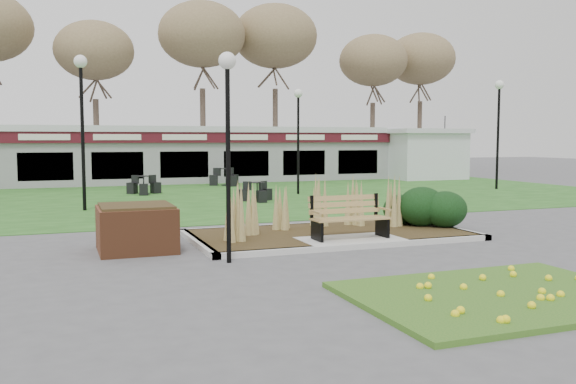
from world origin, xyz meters
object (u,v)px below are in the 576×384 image
object	(u,v)px
brick_planter	(136,228)
lamp_post_far_left	(82,98)
bistro_set_c	(257,195)
lamp_post_far_right	(499,110)
patio_umbrella	(444,151)
bistro_set_d	(226,180)
lamp_post_mid_right	(298,118)
service_hut	(424,153)
park_bench	(348,217)
lamp_post_near_left	(228,110)
bistro_set_b	(144,188)
food_pavilion	(179,154)

from	to	relation	value
brick_planter	lamp_post_far_left	world-z (taller)	lamp_post_far_left
brick_planter	bistro_set_c	world-z (taller)	brick_planter
lamp_post_far_right	patio_umbrella	xyz separation A→B (m)	(2.30, 7.30, -1.98)
bistro_set_d	brick_planter	bearing A→B (deg)	-110.92
lamp_post_mid_right	bistro_set_d	bearing A→B (deg)	106.20
service_hut	lamp_post_mid_right	size ratio (longest dim) A/B	1.03
park_bench	service_hut	xyz separation A→B (m)	(13.50, 17.75, 0.86)
lamp_post_near_left	lamp_post_far_left	bearing A→B (deg)	102.84
bistro_set_c	service_hut	bearing A→B (deg)	34.24
park_bench	lamp_post_far_right	xyz separation A→B (m)	(12.56, 10.45, 2.95)
bistro_set_d	lamp_post_far_left	bearing A→B (deg)	-129.23
lamp_post_near_left	patio_umbrella	world-z (taller)	lamp_post_near_left
lamp_post_far_left	bistro_set_b	world-z (taller)	lamp_post_far_left
service_hut	lamp_post_far_right	bearing A→B (deg)	-97.34
lamp_post_far_right	patio_umbrella	size ratio (longest dim) A/B	1.97
patio_umbrella	bistro_set_d	bearing A→B (deg)	-175.65
lamp_post_far_right	bistro_set_c	world-z (taller)	lamp_post_far_right
bistro_set_b	patio_umbrella	distance (m)	18.03
lamp_post_near_left	lamp_post_far_left	world-z (taller)	lamp_post_far_left
service_hut	bistro_set_d	size ratio (longest dim) A/B	2.86
service_hut	patio_umbrella	size ratio (longest dim) A/B	1.79
brick_planter	lamp_post_near_left	distance (m)	3.26
brick_planter	lamp_post_mid_right	world-z (taller)	lamp_post_mid_right
brick_planter	food_pavilion	distance (m)	19.49
park_bench	bistro_set_c	world-z (taller)	park_bench
bistro_set_c	bistro_set_d	size ratio (longest dim) A/B	0.85
lamp_post_mid_right	patio_umbrella	distance (m)	13.33
lamp_post_mid_right	bistro_set_c	xyz separation A→B (m)	(-2.45, -2.15, -2.87)
food_pavilion	lamp_post_far_right	bearing A→B (deg)	-36.40
bistro_set_c	bistro_set_d	distance (m)	7.66
lamp_post_near_left	lamp_post_mid_right	world-z (taller)	lamp_post_mid_right
bistro_set_c	patio_umbrella	distance (m)	16.49
bistro_set_d	patio_umbrella	xyz separation A→B (m)	(13.14, 1.00, 1.27)
lamp_post_mid_right	lamp_post_far_left	world-z (taller)	lamp_post_far_left
lamp_post_far_left	bistro_set_c	size ratio (longest dim) A/B	3.73
service_hut	bistro_set_d	distance (m)	11.88
service_hut	park_bench	bearing A→B (deg)	-127.25
bistro_set_d	service_hut	bearing A→B (deg)	4.85
lamp_post_near_left	bistro_set_b	world-z (taller)	lamp_post_near_left
lamp_post_far_left	bistro_set_b	xyz separation A→B (m)	(2.49, 5.07, -3.27)
brick_planter	lamp_post_far_left	xyz separation A→B (m)	(-0.71, 7.64, 3.07)
food_pavilion	patio_umbrella	size ratio (longest dim) A/B	9.99
lamp_post_near_left	bistro_set_d	distance (m)	18.57
lamp_post_near_left	lamp_post_far_right	xyz separation A→B (m)	(15.51, 11.50, 0.76)
lamp_post_far_left	patio_umbrella	size ratio (longest dim) A/B	1.97
lamp_post_mid_right	bistro_set_d	distance (m)	6.34
bistro_set_c	bistro_set_d	xyz separation A→B (m)	(0.86, 7.61, 0.05)
lamp_post_near_left	food_pavilion	bearing A→B (deg)	81.90
lamp_post_near_left	lamp_post_mid_right	distance (m)	13.84
lamp_post_far_right	park_bench	bearing A→B (deg)	-140.23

